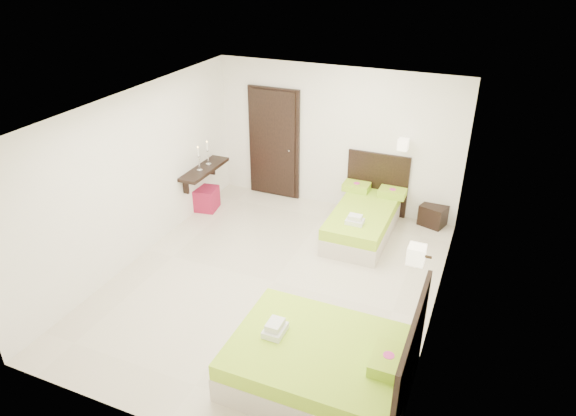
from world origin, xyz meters
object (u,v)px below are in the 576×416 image
at_px(bed_single, 364,218).
at_px(bed_double, 326,363).
at_px(nightstand, 433,215).
at_px(ottoman, 206,199).

distance_m(bed_single, bed_double, 3.49).
xyz_separation_m(bed_single, nightstand, (1.05, 0.75, -0.10)).
bearing_deg(bed_single, ottoman, -174.48).
xyz_separation_m(bed_double, nightstand, (0.54, 4.20, -0.10)).
height_order(bed_single, bed_double, bed_double).
bearing_deg(nightstand, bed_single, -127.16).
xyz_separation_m(bed_single, bed_double, (0.51, -3.45, 0.01)).
bearing_deg(nightstand, ottoman, -148.12).
height_order(bed_single, ottoman, bed_single).
relative_size(nightstand, ottoman, 1.00).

